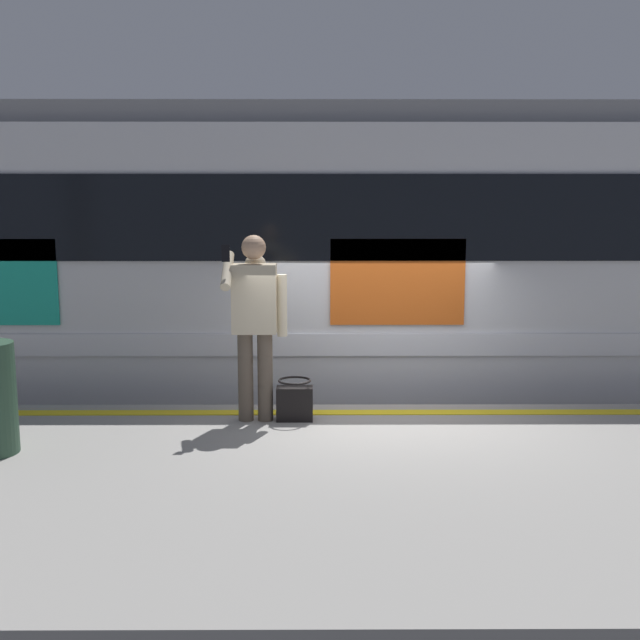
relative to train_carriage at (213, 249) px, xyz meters
The scene contains 8 objects.
ground_plane 3.86m from the train_carriage, 131.34° to the left, with size 26.00×26.00×0.00m, color #3D3D3F.
platform 5.02m from the train_carriage, 114.53° to the left, with size 17.33×4.04×1.14m, color gray.
safety_line 3.43m from the train_carriage, 127.71° to the left, with size 16.99×0.16×0.01m, color yellow.
track_rail_near 3.21m from the train_carriage, 159.62° to the left, with size 22.53×0.08×0.16m, color slate.
track_rail_far 3.21m from the train_carriage, 159.32° to the right, with size 22.53×0.08×0.16m, color slate.
train_carriage is the anchor object (origin of this frame).
passenger 2.83m from the train_carriage, 105.08° to the left, with size 0.57×0.55×1.71m.
handbag 3.17m from the train_carriage, 111.81° to the left, with size 0.34×0.30×0.38m.
Camera 1 is at (0.63, 7.43, 3.18)m, focal length 43.28 mm.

